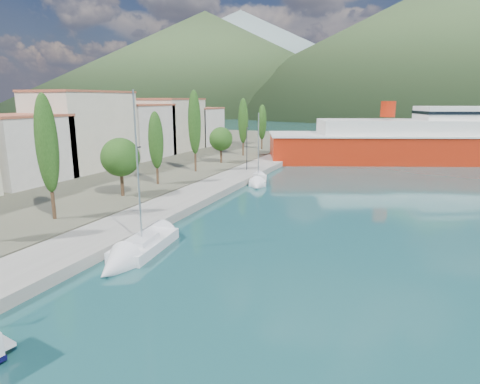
% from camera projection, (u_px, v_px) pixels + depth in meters
% --- Properties ---
extents(ground, '(1400.00, 1400.00, 0.00)m').
position_uv_depth(ground, '(366.00, 134.00, 128.42)').
color(ground, '#1C4E50').
extents(quay, '(5.00, 88.00, 0.80)m').
position_uv_depth(quay, '(208.00, 190.00, 47.06)').
color(quay, gray).
rests_on(quay, ground).
extents(land_strip, '(70.00, 148.00, 0.70)m').
position_uv_depth(land_strip, '(40.00, 160.00, 70.22)').
color(land_strip, '#565644').
rests_on(land_strip, ground).
extents(town_buildings, '(9.20, 69.20, 11.30)m').
position_uv_depth(town_buildings, '(110.00, 133.00, 64.27)').
color(town_buildings, beige).
rests_on(town_buildings, land_strip).
extents(tree_row, '(4.05, 62.02, 11.38)m').
position_uv_depth(tree_row, '(179.00, 138.00, 52.57)').
color(tree_row, '#47301E').
rests_on(tree_row, land_strip).
extents(lamp_posts, '(0.15, 44.96, 6.06)m').
position_uv_depth(lamp_posts, '(153.00, 175.00, 36.38)').
color(lamp_posts, '#2D2D33').
rests_on(lamp_posts, quay).
extents(sailboat_near, '(3.61, 8.89, 12.41)m').
position_uv_depth(sailboat_near, '(130.00, 256.00, 27.35)').
color(sailboat_near, silver).
rests_on(sailboat_near, ground).
extents(sailboat_mid, '(4.10, 7.11, 9.96)m').
position_uv_depth(sailboat_mid, '(258.00, 183.00, 51.22)').
color(sailboat_mid, silver).
rests_on(sailboat_mid, ground).
extents(ferry, '(56.10, 30.83, 11.04)m').
position_uv_depth(ferry, '(431.00, 143.00, 70.23)').
color(ferry, '#B0200A').
rests_on(ferry, ground).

